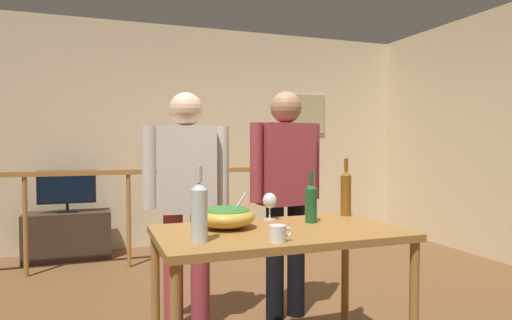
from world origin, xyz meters
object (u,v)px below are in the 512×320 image
salad_bowl (226,216)px  wine_bottle_green (311,202)px  wine_glass (270,201)px  person_standing_left (186,191)px  framed_picture (304,114)px  flat_screen_tv (67,188)px  person_standing_right (286,185)px  tv_console (68,235)px  wine_bottle_clear (199,211)px  serving_table (279,245)px  wine_bottle_amber (346,192)px  mug_white (278,234)px  stair_railing (187,197)px

salad_bowl → wine_bottle_green: 0.52m
wine_glass → person_standing_left: (-0.43, 0.44, 0.03)m
framed_picture → wine_glass: framed_picture is taller
salad_bowl → person_standing_left: person_standing_left is taller
flat_screen_tv → person_standing_right: (1.60, -2.30, 0.19)m
tv_console → framed_picture: bearing=5.5°
salad_bowl → wine_bottle_green: size_ratio=1.05×
framed_picture → wine_bottle_clear: bearing=-122.7°
flat_screen_tv → person_standing_right: bearing=-55.2°
serving_table → person_standing_right: 0.86m
framed_picture → wine_bottle_amber: (-1.20, -3.08, -0.72)m
wine_glass → wine_bottle_green: bearing=-40.9°
wine_bottle_amber → wine_bottle_clear: bearing=-157.7°
tv_console → serving_table: bearing=-68.1°
tv_console → person_standing_right: size_ratio=0.55×
wine_bottle_amber → person_standing_left: 1.06m
framed_picture → serving_table: size_ratio=0.47×
flat_screen_tv → mug_white: flat_screen_tv is taller
person_standing_right → tv_console: bearing=-62.8°
wine_bottle_green → wine_bottle_clear: wine_bottle_clear is taller
serving_table → mug_white: 0.33m
tv_console → flat_screen_tv: flat_screen_tv is taller
framed_picture → stair_railing: 2.23m
flat_screen_tv → person_standing_right: 2.81m
tv_console → wine_glass: (1.30, -2.77, 0.66)m
wine_bottle_amber → person_standing_right: person_standing_right is taller
mug_white → person_standing_right: size_ratio=0.07×
person_standing_right → wine_bottle_clear: bearing=39.6°
salad_bowl → tv_console: bearing=108.3°
flat_screen_tv → person_standing_right: person_standing_right is taller
stair_railing → wine_bottle_clear: (-0.45, -2.64, 0.26)m
stair_railing → tv_console: stair_railing is taller
mug_white → person_standing_right: 1.14m
person_standing_right → mug_white: bearing=57.3°
wine_glass → tv_console: bearing=115.1°
stair_railing → person_standing_right: person_standing_right is taller
stair_railing → mug_white: stair_railing is taller
salad_bowl → wine_bottle_amber: wine_bottle_amber is taller
stair_railing → wine_bottle_clear: 2.69m
tv_console → salad_bowl: bearing=-71.7°
serving_table → wine_bottle_green: size_ratio=4.39×
person_standing_right → wine_bottle_green: bearing=73.2°
framed_picture → person_standing_right: framed_picture is taller
stair_railing → wine_bottle_green: (0.28, -2.35, 0.23)m
stair_railing → wine_glass: size_ratio=23.38×
salad_bowl → serving_table: bearing=-26.7°
person_standing_left → tv_console: bearing=-62.3°
wine_bottle_amber → wine_bottle_green: size_ratio=1.23×
person_standing_left → person_standing_right: 0.73m
wine_glass → wine_bottle_amber: 0.52m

